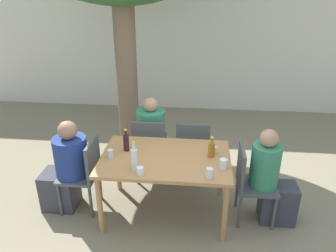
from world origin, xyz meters
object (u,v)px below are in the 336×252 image
dining_table_front (165,163)px  drinking_glass_0 (140,171)px  water_bottle_1 (134,159)px  amber_bottle_2 (211,149)px  person_seated_1 (271,182)px  wine_bottle_0 (126,142)px  patio_chair_1 (250,180)px  patio_chair_3 (193,147)px  drinking_glass_2 (213,150)px  drinking_glass_3 (110,154)px  drinking_glass_1 (223,164)px  patio_chair_0 (85,171)px  person_seated_2 (152,138)px  patio_chair_2 (150,145)px  drinking_glass_4 (210,173)px  person_seated_0 (66,170)px

dining_table_front → drinking_glass_0: 0.47m
water_bottle_1 → amber_bottle_2: water_bottle_1 is taller
person_seated_1 → wine_bottle_0: (-1.68, 0.11, 0.36)m
patio_chair_1 → patio_chair_3: (-0.67, 0.72, 0.00)m
amber_bottle_2 → drinking_glass_2: (0.03, 0.08, -0.06)m
patio_chair_3 → drinking_glass_3: (-0.91, -0.80, 0.29)m
drinking_glass_0 → drinking_glass_1: bearing=14.1°
patio_chair_0 → patio_chair_3: bearing=119.6°
person_seated_2 → drinking_glass_2: person_seated_2 is taller
drinking_glass_0 → patio_chair_0: bearing=152.2°
patio_chair_1 → patio_chair_0: bearing=90.0°
wine_bottle_0 → drinking_glass_2: bearing=1.7°
drinking_glass_1 → drinking_glass_3: drinking_glass_1 is taller
water_bottle_1 → drinking_glass_3: bearing=146.7°
person_seated_1 → drinking_glass_0: (-1.43, -0.40, 0.30)m
patio_chair_1 → patio_chair_2: 1.45m
patio_chair_1 → patio_chair_2: size_ratio=1.00×
patio_chair_1 → drinking_glass_4: patio_chair_1 is taller
patio_chair_0 → wine_bottle_0: size_ratio=3.41×
drinking_glass_0 → water_bottle_1: bearing=126.9°
patio_chair_0 → drinking_glass_3: bearing=77.2°
patio_chair_1 → amber_bottle_2: bearing=82.7°
amber_bottle_2 → drinking_glass_3: 1.14m
drinking_glass_3 → drinking_glass_4: bearing=-15.5°
patio_chair_1 → person_seated_0: person_seated_0 is taller
person_seated_0 → water_bottle_1: bearing=72.3°
patio_chair_0 → amber_bottle_2: size_ratio=3.72×
drinking_glass_4 → drinking_glass_2: bearing=84.3°
patio_chair_3 → drinking_glass_1: size_ratio=8.51×
dining_table_front → person_seated_1: bearing=-0.0°
patio_chair_0 → water_bottle_1: bearing=66.7°
patio_chair_2 → drinking_glass_2: 1.05m
patio_chair_3 → drinking_glass_2: (0.25, -0.58, 0.28)m
drinking_glass_4 → water_bottle_1: bearing=172.9°
wine_bottle_0 → patio_chair_1: bearing=-4.3°
patio_chair_1 → wine_bottle_0: (-1.44, 0.11, 0.35)m
amber_bottle_2 → drinking_glass_4: (-0.03, -0.44, -0.04)m
drinking_glass_4 → person_seated_2: bearing=120.4°
amber_bottle_2 → water_bottle_1: bearing=-156.9°
amber_bottle_2 → drinking_glass_1: size_ratio=2.29×
person_seated_2 → water_bottle_1: 1.29m
patio_chair_2 → drinking_glass_2: bearing=145.4°
person_seated_0 → drinking_glass_0: person_seated_0 is taller
patio_chair_3 → drinking_glass_3: 1.24m
patio_chair_3 → drinking_glass_4: (0.20, -1.10, 0.30)m
patio_chair_2 → drinking_glass_0: patio_chair_2 is taller
patio_chair_0 → drinking_glass_2: (1.51, 0.14, 0.28)m
patio_chair_3 → person_seated_0: person_seated_0 is taller
person_seated_2 → wine_bottle_0: bearing=78.1°
patio_chair_3 → drinking_glass_0: size_ratio=10.31×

